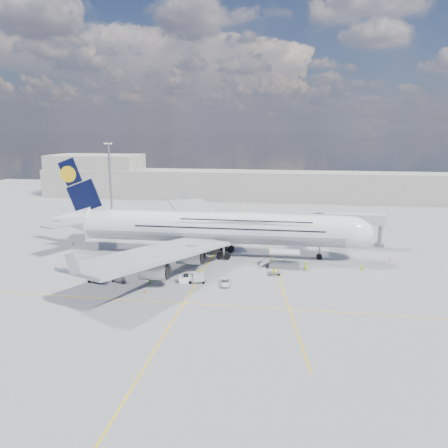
# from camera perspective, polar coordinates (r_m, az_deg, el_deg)

# --- Properties ---
(ground) EXTENTS (300.00, 300.00, 0.00)m
(ground) POSITION_cam_1_polar(r_m,az_deg,el_deg) (95.87, -2.45, -5.72)
(ground) COLOR gray
(ground) RESTS_ON ground
(taxi_line_main) EXTENTS (0.25, 220.00, 0.01)m
(taxi_line_main) POSITION_cam_1_polar(r_m,az_deg,el_deg) (95.87, -2.45, -5.72)
(taxi_line_main) COLOR yellow
(taxi_line_main) RESTS_ON ground
(taxi_line_cross) EXTENTS (120.00, 0.25, 0.01)m
(taxi_line_cross) POSITION_cam_1_polar(r_m,az_deg,el_deg) (77.55, -5.28, -10.25)
(taxi_line_cross) COLOR yellow
(taxi_line_cross) RESTS_ON ground
(taxi_line_diag) EXTENTS (14.16, 99.06, 0.01)m
(taxi_line_diag) POSITION_cam_1_polar(r_m,az_deg,el_deg) (103.86, 6.24, -4.34)
(taxi_line_diag) COLOR yellow
(taxi_line_diag) RESTS_ON ground
(airliner) EXTENTS (77.26, 79.15, 23.71)m
(airliner) POSITION_cam_1_polar(r_m,az_deg,el_deg) (103.48, -1.30, -0.40)
(airliner) COLOR white
(airliner) RESTS_ON ground
(jet_bridge) EXTENTS (18.80, 12.10, 8.50)m
(jet_bridge) POSITION_cam_1_polar(r_m,az_deg,el_deg) (113.41, 14.55, 0.33)
(jet_bridge) COLOR #B7B7BC
(jet_bridge) RESTS_ON ground
(cargo_loader) EXTENTS (8.53, 3.20, 3.67)m
(cargo_loader) POSITION_cam_1_polar(r_m,az_deg,el_deg) (96.64, 7.75, -4.90)
(cargo_loader) COLOR silver
(cargo_loader) RESTS_ON ground
(light_mast) EXTENTS (3.00, 0.70, 25.50)m
(light_mast) POSITION_cam_1_polar(r_m,az_deg,el_deg) (147.13, -14.63, 5.53)
(light_mast) COLOR gray
(light_mast) RESTS_ON ground
(terminal) EXTENTS (180.00, 16.00, 12.00)m
(terminal) POSITION_cam_1_polar(r_m,az_deg,el_deg) (186.78, 3.06, 5.07)
(terminal) COLOR #B2AD9E
(terminal) RESTS_ON ground
(hangar) EXTENTS (40.00, 22.00, 18.00)m
(hangar) POSITION_cam_1_polar(r_m,az_deg,el_deg) (209.68, -16.32, 6.22)
(hangar) COLOR #B2AD9E
(hangar) RESTS_ON ground
(tree_line) EXTENTS (160.00, 6.00, 8.00)m
(tree_line) POSITION_cam_1_polar(r_m,az_deg,el_deg) (231.98, 14.07, 5.65)
(tree_line) COLOR #193814
(tree_line) RESTS_ON ground
(dolly_row_a) EXTENTS (3.06, 2.44, 1.71)m
(dolly_row_a) POSITION_cam_1_polar(r_m,az_deg,el_deg) (89.56, -13.60, -6.77)
(dolly_row_a) COLOR gray
(dolly_row_a) RESTS_ON ground
(dolly_row_b) EXTENTS (3.53, 2.33, 2.06)m
(dolly_row_b) POSITION_cam_1_polar(r_m,az_deg,el_deg) (90.44, -16.33, -6.61)
(dolly_row_b) COLOR gray
(dolly_row_b) RESTS_ON ground
(dolly_row_c) EXTENTS (2.89, 1.97, 1.67)m
(dolly_row_c) POSITION_cam_1_polar(r_m,az_deg,el_deg) (96.32, -8.04, -5.18)
(dolly_row_c) COLOR gray
(dolly_row_c) RESTS_ON ground
(dolly_back) EXTENTS (3.15, 2.08, 0.43)m
(dolly_back) POSITION_cam_1_polar(r_m,az_deg,el_deg) (103.05, -11.33, -4.46)
(dolly_back) COLOR gray
(dolly_back) RESTS_ON ground
(dolly_nose_far) EXTENTS (3.00, 2.22, 0.39)m
(dolly_nose_far) POSITION_cam_1_polar(r_m,az_deg,el_deg) (91.85, 6.54, -6.41)
(dolly_nose_far) COLOR gray
(dolly_nose_far) RESTS_ON ground
(dolly_nose_near) EXTENTS (3.30, 2.47, 1.86)m
(dolly_nose_near) POSITION_cam_1_polar(r_m,az_deg,el_deg) (86.71, -3.39, -7.02)
(dolly_nose_near) COLOR gray
(dolly_nose_near) RESTS_ON ground
(baggage_tug) EXTENTS (3.01, 1.97, 1.73)m
(baggage_tug) POSITION_cam_1_polar(r_m,az_deg,el_deg) (86.83, -4.99, -7.18)
(baggage_tug) COLOR white
(baggage_tug) RESTS_ON ground
(catering_truck_inner) EXTENTS (7.76, 4.69, 4.32)m
(catering_truck_inner) POSITION_cam_1_polar(r_m,az_deg,el_deg) (117.19, -4.39, -1.34)
(catering_truck_inner) COLOR gray
(catering_truck_inner) RESTS_ON ground
(catering_truck_outer) EXTENTS (7.59, 3.44, 4.40)m
(catering_truck_outer) POSITION_cam_1_polar(r_m,az_deg,el_deg) (134.66, -8.41, 0.37)
(catering_truck_outer) COLOR gray
(catering_truck_outer) RESTS_ON ground
(service_van) EXTENTS (2.65, 4.54, 1.19)m
(service_van) POSITION_cam_1_polar(r_m,az_deg,el_deg) (85.25, 0.17, -7.63)
(service_van) COLOR white
(service_van) RESTS_ON ground
(crew_nose) EXTENTS (0.69, 0.50, 1.75)m
(crew_nose) POSITION_cam_1_polar(r_m,az_deg,el_deg) (97.30, 17.57, -5.49)
(crew_nose) COLOR #9EE618
(crew_nose) RESTS_ON ground
(crew_loader) EXTENTS (0.97, 0.88, 1.62)m
(crew_loader) POSITION_cam_1_polar(r_m,az_deg,el_deg) (91.18, 6.52, -6.22)
(crew_loader) COLOR #D4FD1A
(crew_loader) RESTS_ON ground
(crew_wing) EXTENTS (0.91, 1.08, 1.74)m
(crew_wing) POSITION_cam_1_polar(r_m,az_deg,el_deg) (87.25, -9.67, -7.15)
(crew_wing) COLOR #8DE117
(crew_wing) RESTS_ON ground
(crew_van) EXTENTS (1.04, 0.96, 1.78)m
(crew_van) POSITION_cam_1_polar(r_m,az_deg,el_deg) (95.68, 10.59, -5.40)
(crew_van) COLOR #A0FF1A
(crew_van) RESTS_ON ground
(crew_tug) EXTENTS (1.36, 1.01, 1.87)m
(crew_tug) POSITION_cam_1_polar(r_m,az_deg,el_deg) (88.91, -3.30, -6.56)
(crew_tug) COLOR #A7E117
(crew_tug) RESTS_ON ground
(cone_nose) EXTENTS (0.41, 0.41, 0.52)m
(cone_nose) POSITION_cam_1_polar(r_m,az_deg,el_deg) (107.75, 20.86, -4.35)
(cone_nose) COLOR #F6500C
(cone_nose) RESTS_ON ground
(cone_wing_left_inner) EXTENTS (0.40, 0.40, 0.51)m
(cone_wing_left_inner) POSITION_cam_1_polar(r_m,az_deg,el_deg) (116.51, -3.86, -2.32)
(cone_wing_left_inner) COLOR #F6500C
(cone_wing_left_inner) RESTS_ON ground
(cone_wing_left_outer) EXTENTS (0.38, 0.38, 0.48)m
(cone_wing_left_outer) POSITION_cam_1_polar(r_m,az_deg,el_deg) (137.35, -4.88, -0.07)
(cone_wing_left_outer) COLOR #F6500C
(cone_wing_left_outer) RESTS_ON ground
(cone_wing_right_inner) EXTENTS (0.43, 0.43, 0.55)m
(cone_wing_right_inner) POSITION_cam_1_polar(r_m,az_deg,el_deg) (95.51, -11.45, -5.87)
(cone_wing_right_inner) COLOR #F6500C
(cone_wing_right_inner) RESTS_ON ground
(cone_wing_right_outer) EXTENTS (0.39, 0.39, 0.50)m
(cone_wing_right_outer) POSITION_cam_1_polar(r_m,az_deg,el_deg) (83.16, -10.34, -8.63)
(cone_wing_right_outer) COLOR #F6500C
(cone_wing_right_outer) RESTS_ON ground
(cone_tail) EXTENTS (0.49, 0.49, 0.62)m
(cone_tail) POSITION_cam_1_polar(r_m,az_deg,el_deg) (121.18, -19.13, -2.39)
(cone_tail) COLOR #F6500C
(cone_tail) RESTS_ON ground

